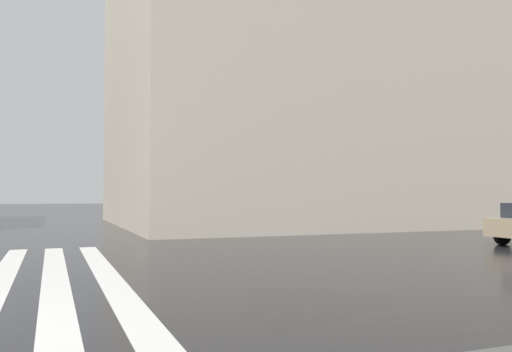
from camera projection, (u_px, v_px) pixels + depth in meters
name	position (u px, v px, depth m)	size (l,w,h in m)	color
haussmann_block_corner	(308.00, 61.00, 32.37)	(18.37, 22.87, 20.54)	beige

